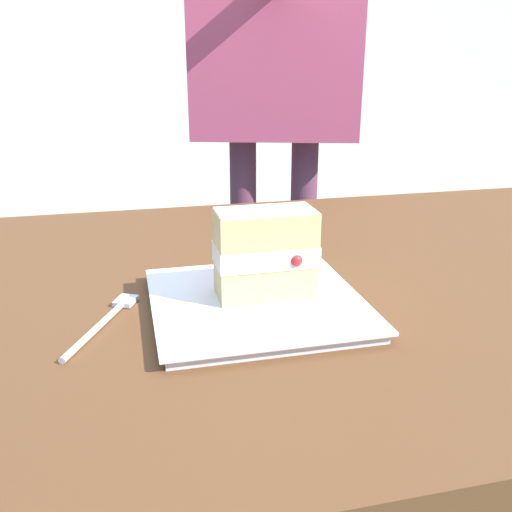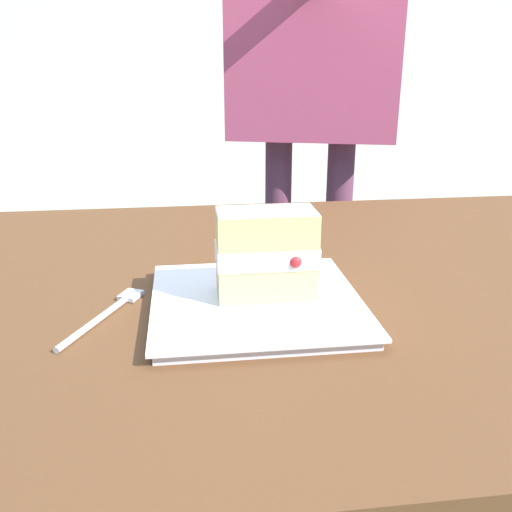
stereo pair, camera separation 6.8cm
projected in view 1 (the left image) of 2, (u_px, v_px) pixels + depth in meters
name	position (u px, v px, depth m)	size (l,w,h in m)	color
patio_table	(361.00, 329.00, 0.87)	(1.54, 0.87, 0.76)	brown
dessert_plate	(256.00, 303.00, 0.70)	(0.26, 0.26, 0.02)	white
cake_slice	(265.00, 253.00, 0.69)	(0.12, 0.07, 0.11)	#E0C17A
dessert_fork	(105.00, 320.00, 0.67)	(0.09, 0.16, 0.01)	silver
diner_person	(276.00, 36.00, 1.50)	(0.49, 0.63, 1.67)	#5D3049
patio_building	(208.00, 14.00, 4.60)	(5.90, 2.87, 2.80)	silver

